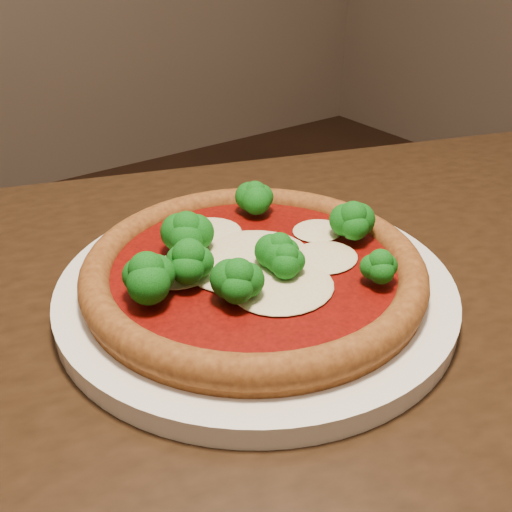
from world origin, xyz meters
TOP-DOWN VIEW (x-y plane):
  - dining_table at (-0.20, -0.23)m, footprint 1.49×1.15m
  - plate at (-0.16, -0.16)m, footprint 0.33×0.33m
  - pizza at (-0.17, -0.16)m, footprint 0.29×0.29m

SIDE VIEW (x-z plane):
  - dining_table at x=-0.20m, z-range 0.28..1.03m
  - plate at x=-0.16m, z-range 0.75..0.77m
  - pizza at x=-0.17m, z-range 0.75..0.81m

